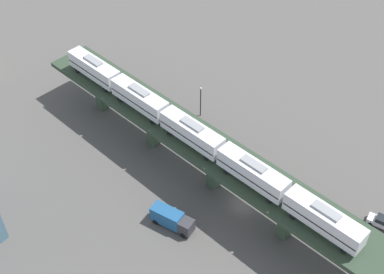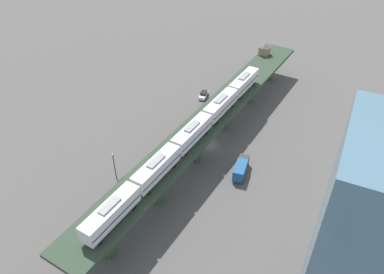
% 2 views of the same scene
% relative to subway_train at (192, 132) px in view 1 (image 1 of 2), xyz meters
% --- Properties ---
extents(ground_plane, '(400.00, 400.00, 0.00)m').
position_rel_subway_train_xyz_m(ground_plane, '(0.30, -10.35, -10.83)').
color(ground_plane, '#514F4C').
extents(elevated_viaduct, '(18.18, 92.37, 8.29)m').
position_rel_subway_train_xyz_m(elevated_viaduct, '(0.28, -10.54, -3.73)').
color(elevated_viaduct, '#2C3D2C').
rests_on(elevated_viaduct, ground).
extents(subway_train, '(9.46, 62.34, 4.45)m').
position_rel_subway_train_xyz_m(subway_train, '(0.00, 0.00, 0.00)').
color(subway_train, silver).
rests_on(subway_train, elevated_viaduct).
extents(street_car_blue, '(2.51, 4.64, 1.89)m').
position_rel_subway_train_xyz_m(street_car_blue, '(11.08, 10.64, -9.89)').
color(street_car_blue, '#233D93').
rests_on(street_car_blue, ground).
extents(street_car_white, '(2.38, 4.59, 1.89)m').
position_rel_subway_train_xyz_m(street_car_white, '(10.50, -30.21, -9.89)').
color(street_car_white, silver).
rests_on(street_car_white, ground).
extents(delivery_truck, '(3.08, 7.41, 3.20)m').
position_rel_subway_train_xyz_m(delivery_truck, '(-10.14, -3.85, -9.07)').
color(delivery_truck, '#333338').
rests_on(delivery_truck, ground).
extents(street_lamp, '(0.44, 0.44, 6.94)m').
position_rel_subway_train_xyz_m(street_lamp, '(14.21, 9.00, -6.72)').
color(street_lamp, black).
rests_on(street_lamp, ground).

